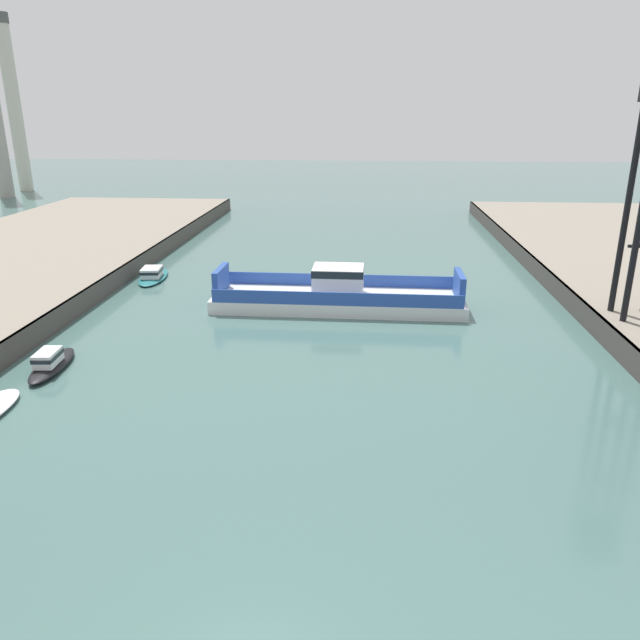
# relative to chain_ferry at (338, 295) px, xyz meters

# --- Properties ---
(chain_ferry) EXTENTS (21.27, 6.15, 3.61)m
(chain_ferry) POSITION_rel_chain_ferry_xyz_m (0.00, 0.00, 0.00)
(chain_ferry) COLOR silver
(chain_ferry) RESTS_ON ground
(moored_boat_mid_right) EXTENTS (2.26, 6.15, 1.43)m
(moored_boat_mid_right) POSITION_rel_chain_ferry_xyz_m (-17.94, -14.64, -0.57)
(moored_boat_mid_right) COLOR black
(moored_boat_mid_right) RESTS_ON ground
(moored_boat_far_left) EXTENTS (3.33, 7.39, 1.27)m
(moored_boat_far_left) POSITION_rel_chain_ferry_xyz_m (-18.94, 7.87, -0.62)
(moored_boat_far_left) COLOR #237075
(moored_boat_far_left) RESTS_ON ground
(smokestack_distant_a) EXTENTS (2.92, 2.92, 34.13)m
(smokestack_distant_a) POSITION_rel_chain_ferry_xyz_m (-69.66, 75.85, 17.00)
(smokestack_distant_a) COLOR beige
(smokestack_distant_a) RESTS_ON ground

